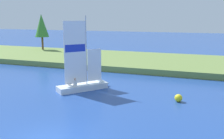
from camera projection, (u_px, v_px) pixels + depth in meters
name	position (u px, v px, depth m)	size (l,w,h in m)	color
shore_bank	(149.00, 62.00, 35.18)	(80.00, 13.61, 0.71)	olive
shoreline_tree_left	(42.00, 26.00, 44.32)	(2.35, 2.35, 6.13)	brown
sailboat	(89.00, 83.00, 23.09)	(4.13, 4.68, 6.82)	silver
channel_buoy	(178.00, 98.00, 19.57)	(0.59, 0.59, 0.59)	yellow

